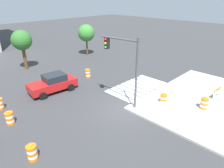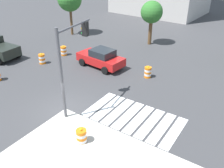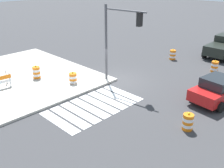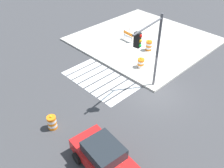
{
  "view_description": "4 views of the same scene",
  "coord_description": "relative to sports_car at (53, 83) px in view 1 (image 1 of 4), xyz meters",
  "views": [
    {
      "loc": [
        -10.35,
        -8.81,
        8.26
      ],
      "look_at": [
        0.57,
        1.88,
        1.41
      ],
      "focal_mm": 31.92,
      "sensor_mm": 36.0,
      "label": 1
    },
    {
      "loc": [
        9.63,
        -9.04,
        8.96
      ],
      "look_at": [
        1.81,
        2.67,
        1.29
      ],
      "focal_mm": 38.75,
      "sensor_mm": 36.0,
      "label": 2
    },
    {
      "loc": [
        13.4,
        12.64,
        7.72
      ],
      "look_at": [
        1.95,
        1.34,
        0.73
      ],
      "focal_mm": 41.85,
      "sensor_mm": 36.0,
      "label": 3
    },
    {
      "loc": [
        -7.73,
        11.88,
        11.14
      ],
      "look_at": [
        2.0,
        2.39,
        0.99
      ],
      "focal_mm": 38.95,
      "sensor_mm": 36.0,
      "label": 4
    }
  ],
  "objects": [
    {
      "name": "traffic_barrel_median_far",
      "position": [
        -4.66,
        0.14,
        -0.36
      ],
      "size": [
        0.56,
        0.56,
        1.02
      ],
      "color": "orange",
      "rests_on": "ground"
    },
    {
      "name": "crosswalk_stripes",
      "position": [
        6.15,
        -5.05,
        -0.8
      ],
      "size": [
        5.85,
        3.2,
        0.02
      ],
      "color": "silver",
      "rests_on": "ground"
    },
    {
      "name": "traffic_barrel_crosswalk_end",
      "position": [
        4.41,
        0.37,
        -0.36
      ],
      "size": [
        0.56,
        0.56,
        1.02
      ],
      "color": "orange",
      "rests_on": "ground"
    },
    {
      "name": "traffic_barrel_on_sidewalk",
      "position": [
        6.38,
        -11.37,
        -0.21
      ],
      "size": [
        0.56,
        0.56,
        1.02
      ],
      "color": "orange",
      "rests_on": "sidewalk_corner"
    },
    {
      "name": "traffic_light_pole",
      "position": [
        2.59,
        -6.33,
        3.1
      ],
      "size": [
        0.74,
        3.27,
        5.5
      ],
      "color": "#4C4C51",
      "rests_on": "sidewalk_corner"
    },
    {
      "name": "traffic_barrel_near_corner",
      "position": [
        -4.87,
        -2.46,
        -0.36
      ],
      "size": [
        0.56,
        0.56,
        1.02
      ],
      "color": "orange",
      "rests_on": "ground"
    },
    {
      "name": "ground_plane",
      "position": [
        2.15,
        -6.85,
        -0.81
      ],
      "size": [
        120.0,
        120.0,
        0.0
      ],
      "primitive_type": "plane",
      "color": "#38383A"
    },
    {
      "name": "street_tree_streetside_far",
      "position": [
        10.08,
        7.45,
        2.41
      ],
      "size": [
        2.43,
        2.43,
        4.46
      ],
      "color": "brown",
      "rests_on": "ground"
    },
    {
      "name": "traffic_barrel_median_near",
      "position": [
        -5.29,
        -6.75,
        -0.36
      ],
      "size": [
        0.56,
        0.56,
        1.02
      ],
      "color": "orange",
      "rests_on": "ground"
    },
    {
      "name": "traffic_barrel_far_curb",
      "position": [
        5.01,
        -8.63,
        -0.36
      ],
      "size": [
        0.56,
        0.56,
        1.02
      ],
      "color": "orange",
      "rests_on": "ground"
    },
    {
      "name": "street_tree_streetside_near",
      "position": [
        0.92,
        7.87,
        2.62
      ],
      "size": [
        2.31,
        2.31,
        4.65
      ],
      "color": "brown",
      "rests_on": "ground"
    },
    {
      "name": "sports_car",
      "position": [
        0.0,
        0.0,
        0.0
      ],
      "size": [
        4.47,
        2.48,
        1.63
      ],
      "color": "red",
      "rests_on": "ground"
    },
    {
      "name": "construction_barricade",
      "position": [
        9.02,
        -11.58,
        -0.09
      ],
      "size": [
        1.3,
        0.88,
        1.0
      ],
      "color": "silver",
      "rests_on": "sidewalk_corner"
    }
  ]
}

